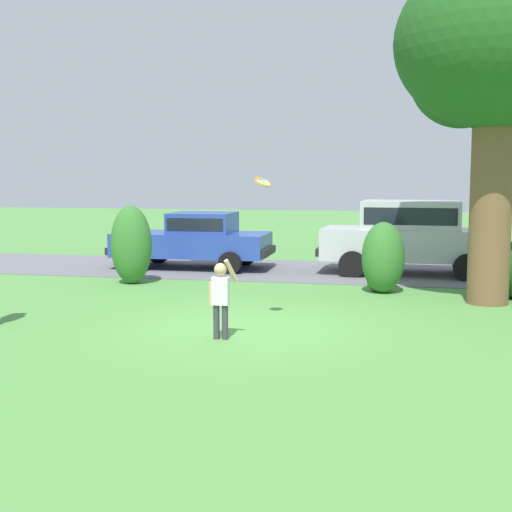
# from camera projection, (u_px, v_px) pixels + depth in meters

# --- Properties ---
(ground_plane) EXTENTS (80.00, 80.00, 0.00)m
(ground_plane) POSITION_uv_depth(u_px,v_px,m) (252.00, 327.00, 11.95)
(ground_plane) COLOR #518E42
(driveway_strip) EXTENTS (28.00, 4.40, 0.02)m
(driveway_strip) POSITION_uv_depth(u_px,v_px,m) (308.00, 271.00, 18.91)
(driveway_strip) COLOR slate
(driveway_strip) RESTS_ON ground
(oak_tree_large) EXTENTS (4.04, 4.02, 6.83)m
(oak_tree_large) POSITION_uv_depth(u_px,v_px,m) (497.00, 55.00, 13.73)
(oak_tree_large) COLOR brown
(oak_tree_large) RESTS_ON ground
(shrub_near_tree) EXTENTS (0.98, 0.88, 1.87)m
(shrub_near_tree) POSITION_uv_depth(u_px,v_px,m) (131.00, 245.00, 16.66)
(shrub_near_tree) COLOR #33702B
(shrub_near_tree) RESTS_ON ground
(shrub_centre_left) EXTENTS (0.94, 0.93, 1.56)m
(shrub_centre_left) POSITION_uv_depth(u_px,v_px,m) (383.00, 259.00, 15.38)
(shrub_centre_left) COLOR #33702B
(shrub_centre_left) RESTS_ON ground
(parked_sedan) EXTENTS (4.41, 2.13, 1.56)m
(parked_sedan) POSITION_uv_depth(u_px,v_px,m) (195.00, 238.00, 19.34)
(parked_sedan) COLOR #28429E
(parked_sedan) RESTS_ON ground
(parked_suv) EXTENTS (4.75, 2.20, 1.92)m
(parked_suv) POSITION_uv_depth(u_px,v_px,m) (410.00, 233.00, 18.19)
(parked_suv) COLOR silver
(parked_suv) RESTS_ON ground
(child_thrower) EXTENTS (0.45, 0.27, 1.29)m
(child_thrower) POSITION_uv_depth(u_px,v_px,m) (221.00, 294.00, 11.01)
(child_thrower) COLOR #383842
(child_thrower) RESTS_ON ground
(frisbee) EXTENTS (0.29, 0.28, 0.22)m
(frisbee) POSITION_uv_depth(u_px,v_px,m) (262.00, 182.00, 11.79)
(frisbee) COLOR orange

